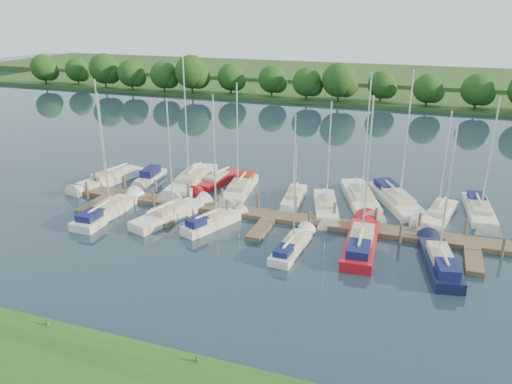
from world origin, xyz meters
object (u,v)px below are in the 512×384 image
(dock, at_px, (269,219))
(sailboat_n_0, at_px, (108,180))
(motorboat, at_px, (150,178))
(sailboat_n_5, at_px, (294,199))
(sailboat_s_2, at_px, (213,223))

(dock, relative_size, sailboat_n_0, 3.61)
(sailboat_n_0, relative_size, motorboat, 2.07)
(dock, height_order, sailboat_n_0, sailboat_n_0)
(sailboat_n_5, bearing_deg, sailboat_s_2, 52.23)
(dock, distance_m, sailboat_n_5, 4.98)
(motorboat, height_order, sailboat_n_5, sailboat_n_5)
(dock, height_order, sailboat_s_2, sailboat_s_2)
(motorboat, distance_m, sailboat_n_5, 15.68)
(dock, height_order, motorboat, motorboat)
(motorboat, distance_m, sailboat_s_2, 13.64)
(sailboat_s_2, bearing_deg, sailboat_n_5, 80.23)
(dock, distance_m, sailboat_s_2, 4.88)
(dock, xyz_separation_m, sailboat_s_2, (-4.05, -2.72, 0.14))
(sailboat_n_5, distance_m, sailboat_s_2, 9.04)
(sailboat_n_0, height_order, sailboat_s_2, sailboat_n_0)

